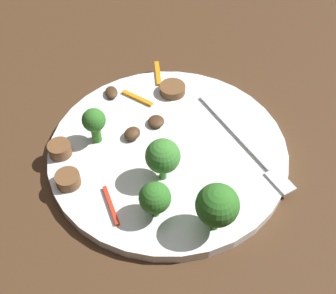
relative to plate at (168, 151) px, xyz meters
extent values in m
plane|color=#422B19|center=(0.00, 0.00, -0.01)|extent=(1.40, 1.40, 0.00)
cylinder|color=white|center=(0.00, 0.00, 0.00)|extent=(0.29, 0.29, 0.01)
cube|color=silver|center=(0.05, 0.07, 0.01)|extent=(0.14, 0.06, 0.00)
cube|color=silver|center=(0.13, 0.04, 0.01)|extent=(0.04, 0.03, 0.00)
cylinder|color=#408630|center=(0.02, -0.04, 0.02)|extent=(0.01, 0.01, 0.03)
sphere|color=#387A2D|center=(0.02, -0.04, 0.04)|extent=(0.04, 0.04, 0.04)
cylinder|color=#347525|center=(0.11, -0.05, 0.02)|extent=(0.01, 0.01, 0.03)
sphere|color=#2D6B23|center=(0.11, -0.05, 0.05)|extent=(0.04, 0.04, 0.04)
cylinder|color=#347525|center=(0.05, -0.08, 0.02)|extent=(0.01, 0.01, 0.02)
sphere|color=#2D6B23|center=(0.05, -0.08, 0.04)|extent=(0.03, 0.03, 0.03)
cylinder|color=#347525|center=(-0.07, -0.05, 0.02)|extent=(0.01, 0.01, 0.03)
sphere|color=#2D6B23|center=(-0.07, -0.05, 0.04)|extent=(0.03, 0.03, 0.03)
cylinder|color=brown|center=(-0.05, -0.11, 0.01)|extent=(0.04, 0.04, 0.01)
cylinder|color=brown|center=(-0.09, -0.09, 0.01)|extent=(0.04, 0.04, 0.02)
cylinder|color=brown|center=(-0.06, 0.08, 0.01)|extent=(0.04, 0.04, 0.01)
ellipsoid|color=#422B19|center=(-0.12, 0.02, 0.01)|extent=(0.03, 0.03, 0.01)
ellipsoid|color=#422B19|center=(-0.04, -0.02, 0.01)|extent=(0.02, 0.02, 0.01)
ellipsoid|color=#422B19|center=(-0.04, 0.02, 0.01)|extent=(0.03, 0.03, 0.01)
cube|color=orange|center=(-0.10, 0.10, 0.01)|extent=(0.04, 0.04, 0.00)
cube|color=orange|center=(-0.09, 0.04, 0.01)|extent=(0.05, 0.01, 0.00)
cube|color=red|center=(0.01, -0.10, 0.01)|extent=(0.05, 0.03, 0.00)
camera|label=1|loc=(0.22, -0.26, 0.39)|focal=45.34mm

